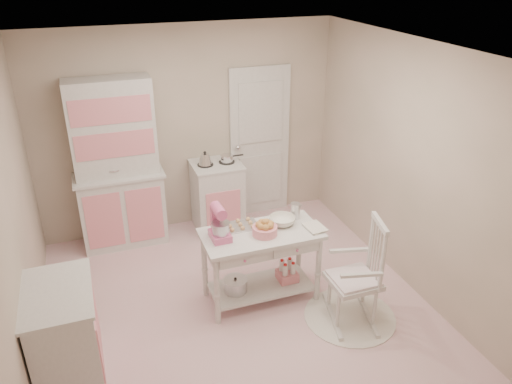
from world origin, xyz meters
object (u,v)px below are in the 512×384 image
(stove, at_px, (217,196))
(rocking_chair, at_px, (354,272))
(bread_basket, at_px, (265,230))
(work_table, at_px, (261,266))
(stand_mixer, at_px, (220,224))
(base_cabinet, at_px, (66,337))
(hutch, at_px, (117,166))

(stove, bearing_deg, rocking_chair, -71.39)
(bread_basket, bearing_deg, work_table, 111.80)
(work_table, xyz_separation_m, stand_mixer, (-0.42, 0.02, 0.57))
(stove, xyz_separation_m, bread_basket, (0.03, -1.66, 0.39))
(bread_basket, bearing_deg, stand_mixer, 170.96)
(base_cabinet, xyz_separation_m, work_table, (1.91, 0.51, -0.06))
(base_cabinet, bearing_deg, stand_mixer, 19.50)
(work_table, relative_size, bread_basket, 4.80)
(hutch, relative_size, base_cabinet, 2.26)
(rocking_chair, bearing_deg, work_table, 154.35)
(stove, distance_m, bread_basket, 1.70)
(base_cabinet, distance_m, bread_basket, 2.02)
(hutch, relative_size, rocking_chair, 1.89)
(work_table, bearing_deg, stand_mixer, 177.27)
(rocking_chair, bearing_deg, bread_basket, 155.99)
(base_cabinet, bearing_deg, hutch, 72.10)
(hutch, relative_size, bread_basket, 8.32)
(rocking_chair, bearing_deg, stand_mixer, 165.39)
(base_cabinet, relative_size, stand_mixer, 2.71)
(work_table, bearing_deg, bread_basket, -68.20)
(hutch, relative_size, work_table, 1.73)
(work_table, relative_size, stand_mixer, 3.53)
(stove, xyz_separation_m, stand_mixer, (-0.41, -1.59, 0.51))
(work_table, bearing_deg, base_cabinet, -165.12)
(stand_mixer, relative_size, bread_basket, 1.36)
(stove, xyz_separation_m, work_table, (0.01, -1.61, -0.06))
(base_cabinet, relative_size, work_table, 0.77)
(base_cabinet, distance_m, stand_mixer, 1.66)
(base_cabinet, xyz_separation_m, bread_basket, (1.93, 0.46, 0.39))
(base_cabinet, height_order, stand_mixer, stand_mixer)
(stand_mixer, bearing_deg, base_cabinet, -162.15)
(stand_mixer, bearing_deg, work_table, -4.37)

